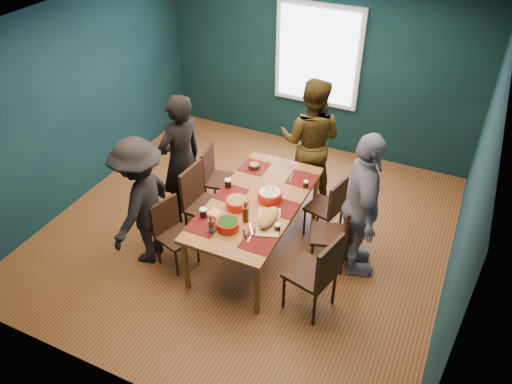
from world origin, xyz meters
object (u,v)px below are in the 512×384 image
Objects in this scene: chair_right_far at (330,204)px; cutting_board at (268,219)px; person_right at (362,207)px; person_near_left at (141,202)px; person_far_left at (181,161)px; dining_table at (256,206)px; chair_left_near at (171,228)px; bowl_herbs at (228,224)px; chair_left_mid at (200,199)px; chair_right_mid at (337,230)px; chair_left_far at (215,174)px; bowl_salad at (237,203)px; person_back at (311,141)px; chair_right_near at (319,271)px; bowl_dumpling at (270,195)px.

chair_right_far is 1.36× the size of cutting_board.
person_right reaches higher than cutting_board.
person_far_left is at bearing 174.29° from person_near_left.
chair_left_near is at bearing -144.77° from dining_table.
chair_right_far is 1.48m from bowl_herbs.
chair_left_near is at bearing 87.74° from person_right.
chair_left_near is at bearing -95.36° from chair_left_mid.
chair_left_near is at bearing -173.30° from chair_right_mid.
bowl_salad is (0.74, -0.79, 0.29)m from chair_left_far.
chair_right_far is (0.73, 0.63, -0.18)m from dining_table.
person_near_left reaches higher than bowl_herbs.
dining_table is at bearing 173.74° from chair_right_mid.
person_back is at bearing 78.34° from bowl_salad.
chair_right_far is 1.27m from chair_right_near.
cutting_board is (1.04, -0.26, 0.23)m from chair_left_mid.
chair_left_far is at bearing 163.08° from person_near_left.
bowl_salad is at bearing 82.96° from person_right.
bowl_herbs reaches higher than bowl_salad.
chair_right_near reaches higher than chair_right_far.
chair_right_far is 0.86× the size of chair_right_near.
bowl_dumpling is (-0.87, 0.70, 0.23)m from chair_right_near.
person_right is 1.07m from bowl_dumpling.
bowl_herbs is at bearing -96.68° from dining_table.
chair_right_far is at bearing 119.48° from person_near_left.
bowl_salad is at bearing -127.38° from dining_table.
bowl_salad is 1.04× the size of bowl_herbs.
chair_left_near is 2.22m from person_right.
person_near_left is 6.46× the size of bowl_herbs.
chair_left_near is 0.47m from person_near_left.
person_near_left is at bearing -132.48° from chair_right_far.
chair_right_far is 2.31m from person_near_left.
chair_left_far is 0.60m from person_far_left.
person_far_left is at bearing -153.85° from chair_right_far.
cutting_board is at bearing 37.32° from bowl_herbs.
person_right is 1.41m from bowl_salad.
chair_right_far is at bearing 121.92° from person_far_left.
cutting_board is (0.16, -0.41, -0.00)m from bowl_dumpling.
person_near_left is at bearing -174.93° from chair_right_mid.
dining_table is at bearing 52.24° from chair_left_near.
person_right reaches higher than bowl_salad.
chair_left_mid is 0.57× the size of person_back.
person_far_left is at bearing 158.57° from bowl_salad.
person_far_left is 0.99× the size of person_right.
chair_left_far is 3.43× the size of bowl_salad.
person_near_left reaches higher than chair_left_mid.
chair_right_far is (1.62, 0.03, -0.02)m from chair_left_far.
chair_left_near is 1.33× the size of cutting_board.
chair_right_near is 0.80m from cutting_board.
dining_table is 7.60× the size of bowl_salad.
dining_table is 0.21m from bowl_dumpling.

